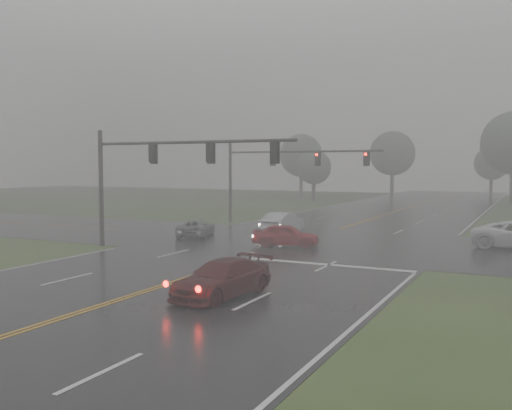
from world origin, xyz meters
The scene contains 14 objects.
ground centered at (0.00, 0.00, 0.00)m, with size 180.00×180.00×0.00m, color #31471E.
main_road centered at (0.00, 20.00, 0.00)m, with size 18.00×160.00×0.02m, color black.
cross_street centered at (0.00, 22.00, 0.00)m, with size 120.00×14.00×0.02m, color black.
stop_bar centered at (4.50, 14.40, 0.00)m, with size 8.50×0.50×0.01m, color silver.
sedan_maroon centered at (3.13, 6.13, 0.00)m, with size 1.92×4.72×1.37m, color #3F0B0D.
sedan_red centered at (0.01, 19.42, 0.00)m, with size 1.63×4.05×1.38m, color maroon.
sedan_silver centered at (-3.08, 25.95, 0.00)m, with size 1.57×4.51×1.49m, color #B8BAC1.
car_grey centered at (-7.47, 21.07, 0.00)m, with size 2.01×4.35×1.21m, color #57595F.
signal_gantry_near centered at (-6.19, 14.63, 4.97)m, with size 13.00×0.31×7.07m.
signal_gantry_far centered at (-5.99, 30.88, 4.86)m, with size 13.40×0.35×6.86m.
tree_nw_a centered at (-14.41, 62.46, 4.67)m, with size 4.84×4.84×7.12m.
tree_n_mid centered at (-7.05, 77.85, 6.81)m, with size 7.04×7.04×10.34m.
tree_nw_b centered at (-19.52, 70.50, 6.46)m, with size 6.69×6.69×9.82m.
tree_n_far centered at (6.79, 87.59, 5.28)m, with size 5.46×5.46×8.03m.
Camera 1 is at (13.68, -12.24, 4.95)m, focal length 40.00 mm.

